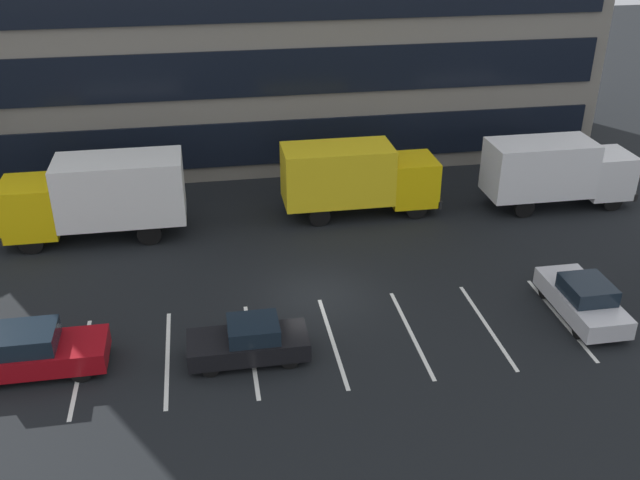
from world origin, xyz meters
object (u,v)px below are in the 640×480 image
at_px(box_truck_white, 557,170).
at_px(sedan_maroon, 35,351).
at_px(box_truck_yellow_all, 357,176).
at_px(sedan_black, 249,342).
at_px(sedan_silver, 583,299).
at_px(box_truck_yellow, 98,195).

height_order(box_truck_white, sedan_maroon, box_truck_white).
relative_size(box_truck_yellow_all, sedan_maroon, 1.66).
bearing_deg(box_truck_yellow_all, sedan_maroon, -141.77).
bearing_deg(sedan_maroon, sedan_black, -4.40).
height_order(box_truck_yellow_all, sedan_silver, box_truck_yellow_all).
height_order(box_truck_yellow, box_truck_white, box_truck_yellow).
height_order(box_truck_white, sedan_silver, box_truck_white).
bearing_deg(sedan_black, sedan_silver, 2.61).
xyz_separation_m(box_truck_yellow_all, box_truck_white, (9.52, -0.73, -0.04)).
bearing_deg(sedan_maroon, box_truck_yellow_all, 38.23).
distance_m(box_truck_yellow, sedan_silver, 20.13).
height_order(box_truck_yellow_all, sedan_black, box_truck_yellow_all).
bearing_deg(sedan_black, sedan_maroon, 175.60).
distance_m(box_truck_yellow, box_truck_white, 21.06).
height_order(box_truck_yellow, box_truck_yellow_all, box_truck_yellow).
distance_m(box_truck_yellow, sedan_maroon, 9.66).
relative_size(sedan_silver, sedan_black, 1.06).
distance_m(box_truck_yellow_all, sedan_silver, 11.79).
height_order(sedan_maroon, sedan_black, sedan_maroon).
distance_m(box_truck_yellow_all, box_truck_white, 9.55).
distance_m(box_truck_yellow, sedan_black, 11.59).
distance_m(sedan_maroon, sedan_silver, 18.87).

